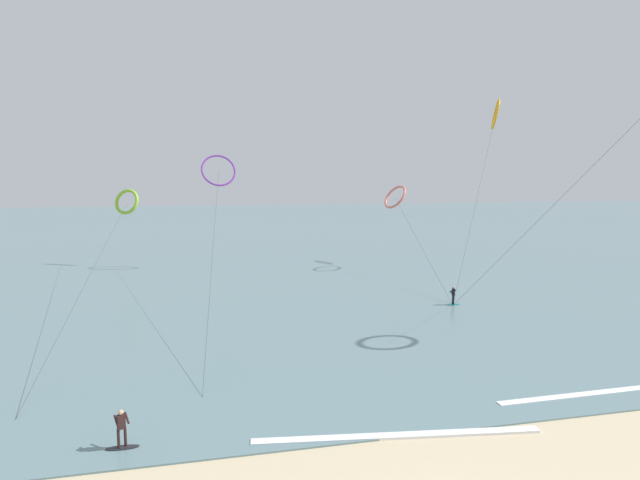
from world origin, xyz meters
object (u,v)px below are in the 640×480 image
kite_violet (219,171)px  kite_coral (395,197)px  surfer_charcoal (122,431)px  kite_lime (127,202)px  kite_amber (496,115)px  surfer_teal (453,297)px

kite_violet → kite_coral: (23.27, -0.90, -3.47)m
surfer_charcoal → kite_lime: kite_lime is taller
kite_lime → kite_amber: kite_amber is taller
surfer_teal → kite_amber: 29.00m
kite_lime → kite_coral: bearing=18.6°
kite_coral → kite_lime: bearing=-117.2°
surfer_charcoal → kite_amber: kite_amber is taller
kite_violet → surfer_charcoal: bearing=-105.2°
kite_lime → surfer_charcoal: bearing=-54.3°
kite_violet → kite_amber: size_ratio=1.95×
surfer_teal → kite_coral: kite_coral is taller
surfer_charcoal → surfer_teal: bearing=-167.0°
surfer_charcoal → kite_violet: kite_violet is taller
kite_coral → kite_amber: 16.20m
kite_lime → kite_violet: 13.44m
surfer_teal → kite_lime: bearing=58.0°
kite_coral → surfer_teal: bearing=-25.8°
kite_lime → surfer_teal: bearing=-14.8°
surfer_teal → kite_coral: size_ratio=0.07×
surfer_charcoal → surfer_teal: size_ratio=1.00×
surfer_charcoal → kite_violet: 45.88m
kite_lime → kite_coral: kite_coral is taller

